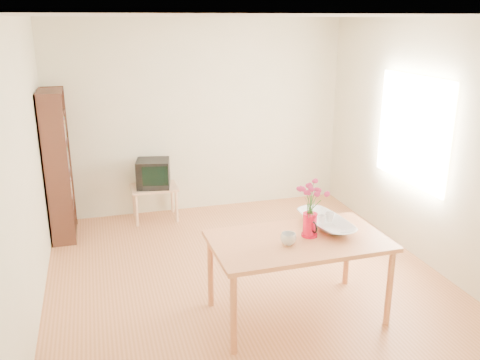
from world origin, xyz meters
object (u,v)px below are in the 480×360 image
object	(u,v)px
pitcher	(310,226)
mug	(288,239)
television	(153,173)
bowl	(327,203)
table	(298,246)

from	to	relation	value
pitcher	mug	size ratio (longest dim) A/B	1.66
pitcher	mug	bearing A→B (deg)	-158.95
television	bowl	bearing A→B (deg)	-51.78
table	pitcher	bearing A→B (deg)	14.49
table	mug	world-z (taller)	mug
pitcher	table	bearing A→B (deg)	-168.98
bowl	television	bearing A→B (deg)	117.27
mug	pitcher	bearing A→B (deg)	-154.80
pitcher	television	bearing A→B (deg)	107.18
mug	television	xyz separation A→B (m)	(-0.81, 2.77, -0.16)
bowl	table	bearing A→B (deg)	-150.83
bowl	television	world-z (taller)	bowl
bowl	pitcher	bearing A→B (deg)	-145.24
bowl	television	size ratio (longest dim) A/B	0.99
table	bowl	bearing A→B (deg)	28.21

